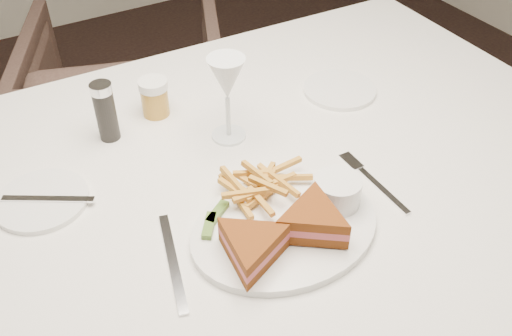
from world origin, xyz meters
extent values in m
cube|color=silver|center=(0.28, 0.14, 0.38)|extent=(1.49, 1.02, 0.75)
imported|color=#47332B|center=(0.37, 1.11, 0.33)|extent=(0.83, 0.81, 0.66)
ellipsoid|color=white|center=(0.27, -0.02, 0.76)|extent=(0.33, 0.26, 0.01)
cube|color=silver|center=(0.09, 0.01, 0.75)|extent=(0.07, 0.20, 0.00)
cylinder|color=white|center=(-0.05, 0.25, 0.76)|extent=(0.16, 0.16, 0.01)
cylinder|color=white|center=(0.60, 0.28, 0.76)|extent=(0.16, 0.16, 0.01)
cylinder|color=black|center=(0.11, 0.37, 0.81)|extent=(0.04, 0.04, 0.12)
cylinder|color=#B07E2A|center=(0.22, 0.40, 0.79)|extent=(0.06, 0.06, 0.08)
cube|color=#496F26|center=(0.19, 0.06, 0.77)|extent=(0.05, 0.04, 0.01)
cube|color=#496F26|center=(0.16, 0.04, 0.77)|extent=(0.05, 0.05, 0.01)
cylinder|color=white|center=(0.38, -0.02, 0.79)|extent=(0.08, 0.08, 0.05)
camera|label=1|loc=(-0.10, -0.55, 1.44)|focal=40.00mm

